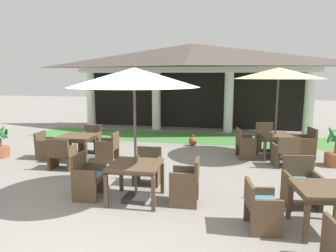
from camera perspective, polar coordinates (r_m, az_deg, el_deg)
The scene contains 25 objects.
ground_plane at distance 5.43m, azimuth -10.96°, elevation -17.76°, with size 60.00×60.00×0.00m, color gray.
background_pavilion at distance 14.01m, azimuth 4.53°, elevation 11.63°, with size 11.09×3.08×3.88m.
lawn_strip at distance 12.46m, azimuth 3.17°, elevation -2.14°, with size 12.89×2.31×0.01m, color #47843D.
patio_table_near_foreground at distance 5.53m, azimuth 27.01°, elevation -11.12°, with size 0.99×0.99×0.73m.
patio_chair_near_foreground_west at distance 5.32m, azimuth 16.83°, elevation -14.07°, with size 0.58×0.67×0.79m.
patio_chair_near_foreground_north at distance 6.45m, azimuth 23.46°, elevation -9.88°, with size 0.69×0.66×0.93m.
patio_table_mid_left at distance 6.14m, azimuth -6.02°, elevation -7.82°, with size 1.02×1.02×0.75m.
patio_umbrella_mid_left at distance 5.87m, azimuth -6.31°, elevation 8.75°, with size 2.49×2.49×2.67m.
patio_chair_mid_left_east at distance 6.03m, azimuth 3.42°, elevation -10.46°, with size 0.56×0.57×0.90m.
patio_chair_mid_left_north at distance 7.14m, azimuth -3.82°, elevation -7.55°, with size 0.62×0.57×0.82m.
patio_chair_mid_left_west at distance 6.54m, azimuth -14.65°, elevation -9.24°, with size 0.55×0.64×0.90m.
patio_table_mid_right at distance 9.42m, azimuth -16.50°, elevation -2.27°, with size 1.04×1.04×0.74m.
patio_chair_mid_right_north at distance 10.31m, azimuth -14.17°, elevation -2.47°, with size 0.62×0.60×0.87m.
patio_chair_mid_right_south at distance 8.64m, azimuth -19.15°, elevation -5.04°, with size 0.65×0.54×0.85m.
patio_chair_mid_right_west at distance 9.91m, azimuth -21.43°, elevation -3.46°, with size 0.61×0.62×0.81m.
patio_chair_mid_right_east at distance 9.10m, azimuth -10.98°, elevation -4.00°, with size 0.58×0.59×0.85m.
patio_table_far_back at distance 9.79m, azimuth 19.24°, elevation -2.03°, with size 1.06×1.06×0.73m.
patio_umbrella_far_back at distance 9.62m, azimuth 19.84°, elevation 9.06°, with size 2.60×2.60×2.77m.
patio_chair_far_back_west at distance 9.59m, azimuth 14.01°, elevation -3.28°, with size 0.61×0.70×0.90m.
patio_chair_far_back_north at distance 10.68m, azimuth 17.68°, elevation -2.25°, with size 0.69×0.69×0.92m.
patio_chair_far_back_south at distance 9.00m, azimuth 20.94°, elevation -4.62°, with size 0.69×0.69×0.87m.
patio_chair_far_back_east at distance 10.14m, azimuth 24.08°, elevation -3.08°, with size 0.63×0.72×0.93m.
potted_palm_left_edge at distance 10.67m, azimuth -28.63°, elevation -3.38°, with size 0.59×0.60×1.08m.
potted_palm_right_edge at distance 9.66m, azimuth 28.59°, elevation -4.81°, with size 0.58×0.57×1.10m.
terracotta_urn at distance 11.00m, azimuth 4.64°, elevation -2.81°, with size 0.30×0.30×0.41m.
Camera 1 is at (2.00, -4.42, 2.45)m, focal length 32.85 mm.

